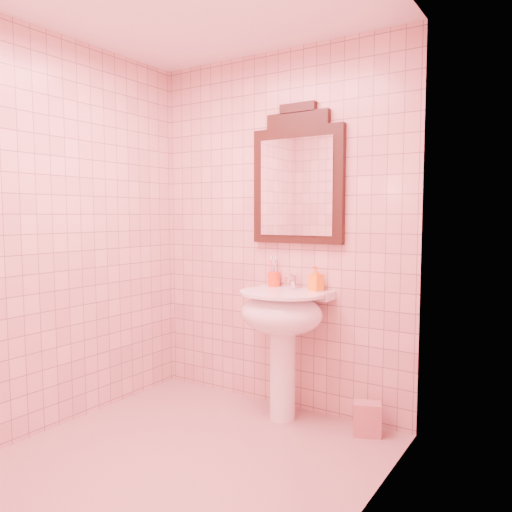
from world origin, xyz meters
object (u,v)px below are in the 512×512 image
Objects in this scene: toothbrush_cup at (274,279)px; towel at (367,419)px; pedestal_sink at (282,322)px; soap_dispenser at (316,279)px; mirror at (297,179)px.

towel is (0.74, -0.10, -0.81)m from toothbrush_cup.
soap_dispenser is at bearing 41.14° from pedestal_sink.
towel is at bearing 6.42° from soap_dispenser.
towel is at bearing 7.20° from pedestal_sink.
pedestal_sink is 0.92× the size of mirror.
toothbrush_cup is at bearing 133.61° from pedestal_sink.
mirror is 4.85× the size of toothbrush_cup.
towel is (0.57, 0.07, -0.56)m from pedestal_sink.
toothbrush_cup is 0.94× the size of towel.
mirror is at bearing 90.00° from pedestal_sink.
pedestal_sink is 4.45× the size of toothbrush_cup.
mirror reaches higher than soap_dispenser.
pedestal_sink is at bearing -121.28° from soap_dispenser.
mirror is 0.69m from soap_dispenser.
mirror is at bearing -178.97° from soap_dispenser.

